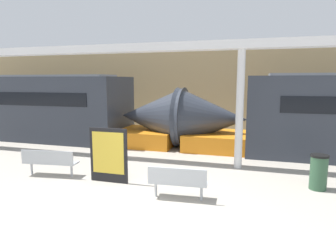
{
  "coord_description": "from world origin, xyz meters",
  "views": [
    {
      "loc": [
        2.65,
        -5.77,
        2.93
      ],
      "look_at": [
        -0.23,
        3.84,
        1.4
      ],
      "focal_mm": 32.0,
      "sensor_mm": 36.0,
      "label": 1
    }
  ],
  "objects_px": {
    "support_column_near": "(240,110)",
    "trash_bin": "(319,172)",
    "bench_near": "(178,180)",
    "poster_board": "(109,155)",
    "train_right": "(34,108)",
    "bench_far": "(49,161)"
  },
  "relations": [
    {
      "from": "bench_far",
      "to": "trash_bin",
      "type": "xyz_separation_m",
      "value": [
        7.71,
        1.14,
        -0.01
      ]
    },
    {
      "from": "train_right",
      "to": "bench_far",
      "type": "height_order",
      "value": "train_right"
    },
    {
      "from": "train_right",
      "to": "poster_board",
      "type": "relative_size",
      "value": 9.94
    },
    {
      "from": "trash_bin",
      "to": "support_column_near",
      "type": "xyz_separation_m",
      "value": [
        -2.21,
        1.47,
        1.48
      ]
    },
    {
      "from": "train_right",
      "to": "support_column_near",
      "type": "bearing_deg",
      "value": -14.13
    },
    {
      "from": "trash_bin",
      "to": "poster_board",
      "type": "relative_size",
      "value": 0.61
    },
    {
      "from": "bench_near",
      "to": "poster_board",
      "type": "relative_size",
      "value": 0.93
    },
    {
      "from": "bench_near",
      "to": "poster_board",
      "type": "xyz_separation_m",
      "value": [
        -2.24,
        0.69,
        0.31
      ]
    },
    {
      "from": "train_right",
      "to": "trash_bin",
      "type": "bearing_deg",
      "value": -17.95
    },
    {
      "from": "bench_near",
      "to": "trash_bin",
      "type": "relative_size",
      "value": 1.54
    },
    {
      "from": "train_right",
      "to": "bench_near",
      "type": "relative_size",
      "value": 10.66
    },
    {
      "from": "bench_far",
      "to": "support_column_near",
      "type": "distance_m",
      "value": 6.26
    },
    {
      "from": "bench_near",
      "to": "bench_far",
      "type": "height_order",
      "value": "same"
    },
    {
      "from": "poster_board",
      "to": "train_right",
      "type": "bearing_deg",
      "value": 143.41
    },
    {
      "from": "bench_far",
      "to": "train_right",
      "type": "bearing_deg",
      "value": 126.58
    },
    {
      "from": "trash_bin",
      "to": "bench_far",
      "type": "bearing_deg",
      "value": -171.62
    },
    {
      "from": "support_column_near",
      "to": "trash_bin",
      "type": "bearing_deg",
      "value": -33.66
    },
    {
      "from": "train_right",
      "to": "poster_board",
      "type": "distance_m",
      "value": 8.76
    },
    {
      "from": "trash_bin",
      "to": "support_column_near",
      "type": "relative_size",
      "value": 0.25
    },
    {
      "from": "train_right",
      "to": "poster_board",
      "type": "xyz_separation_m",
      "value": [
        7.01,
        -5.2,
        -0.7
      ]
    },
    {
      "from": "bench_far",
      "to": "support_column_near",
      "type": "height_order",
      "value": "support_column_near"
    },
    {
      "from": "bench_near",
      "to": "bench_far",
      "type": "xyz_separation_m",
      "value": [
        -4.25,
        0.64,
        0.0
      ]
    }
  ]
}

